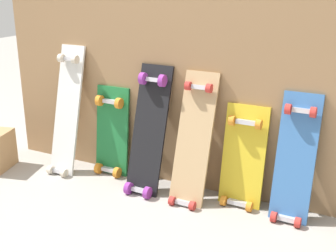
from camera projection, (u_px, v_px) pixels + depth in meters
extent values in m
plane|color=#9E9991|center=(173.00, 185.00, 2.75)|extent=(12.00, 12.00, 0.00)
cube|color=#99724C|center=(179.00, 62.00, 2.57)|extent=(2.43, 0.04, 1.49)
cube|color=silver|center=(67.00, 116.00, 2.89)|extent=(0.18, 0.24, 0.87)
cube|color=#B7B7BF|center=(59.00, 171.00, 2.90)|extent=(0.08, 0.04, 0.03)
cube|color=#B7B7BF|center=(70.00, 59.00, 2.83)|extent=(0.08, 0.04, 0.03)
cylinder|color=beige|center=(51.00, 170.00, 2.91)|extent=(0.03, 0.05, 0.05)
cylinder|color=beige|center=(64.00, 173.00, 2.86)|extent=(0.03, 0.05, 0.05)
cylinder|color=beige|center=(61.00, 58.00, 2.84)|extent=(0.03, 0.05, 0.05)
cylinder|color=beige|center=(75.00, 59.00, 2.79)|extent=(0.03, 0.05, 0.05)
cube|color=#1E7238|center=(112.00, 135.00, 2.87)|extent=(0.23, 0.08, 0.62)
cube|color=#B7B7BF|center=(109.00, 170.00, 2.90)|extent=(0.10, 0.04, 0.03)
cube|color=#B7B7BF|center=(111.00, 101.00, 2.80)|extent=(0.10, 0.04, 0.03)
cylinder|color=orange|center=(99.00, 168.00, 2.91)|extent=(0.03, 0.07, 0.07)
cylinder|color=orange|center=(117.00, 173.00, 2.85)|extent=(0.03, 0.07, 0.07)
cylinder|color=orange|center=(100.00, 100.00, 2.81)|extent=(0.03, 0.07, 0.07)
cylinder|color=orange|center=(119.00, 103.00, 2.75)|extent=(0.03, 0.07, 0.07)
cube|color=black|center=(149.00, 135.00, 2.63)|extent=(0.21, 0.26, 0.79)
cube|color=#B7B7BF|center=(139.00, 190.00, 2.63)|extent=(0.09, 0.04, 0.03)
cube|color=#B7B7BF|center=(154.00, 80.00, 2.59)|extent=(0.09, 0.04, 0.03)
cylinder|color=purple|center=(128.00, 188.00, 2.64)|extent=(0.03, 0.07, 0.07)
cylinder|color=purple|center=(147.00, 193.00, 2.59)|extent=(0.03, 0.07, 0.07)
cylinder|color=purple|center=(143.00, 78.00, 2.60)|extent=(0.03, 0.07, 0.07)
cylinder|color=purple|center=(162.00, 81.00, 2.55)|extent=(0.03, 0.07, 0.07)
cube|color=tan|center=(193.00, 145.00, 2.51)|extent=(0.20, 0.26, 0.79)
cube|color=#B7B7BF|center=(183.00, 203.00, 2.51)|extent=(0.09, 0.04, 0.03)
cube|color=#B7B7BF|center=(200.00, 87.00, 2.47)|extent=(0.09, 0.04, 0.03)
cylinder|color=red|center=(172.00, 201.00, 2.52)|extent=(0.03, 0.05, 0.05)
cylinder|color=red|center=(192.00, 206.00, 2.47)|extent=(0.03, 0.05, 0.05)
cylinder|color=red|center=(188.00, 86.00, 2.48)|extent=(0.03, 0.05, 0.05)
cylinder|color=red|center=(209.00, 88.00, 2.43)|extent=(0.03, 0.05, 0.05)
cube|color=gold|center=(243.00, 162.00, 2.48)|extent=(0.24, 0.12, 0.63)
cube|color=#B7B7BF|center=(237.00, 203.00, 2.50)|extent=(0.11, 0.04, 0.03)
cube|color=#B7B7BF|center=(246.00, 122.00, 2.42)|extent=(0.11, 0.04, 0.03)
cylinder|color=orange|center=(224.00, 201.00, 2.51)|extent=(0.03, 0.05, 0.05)
cylinder|color=orange|center=(249.00, 207.00, 2.45)|extent=(0.03, 0.05, 0.05)
cylinder|color=orange|center=(232.00, 121.00, 2.43)|extent=(0.03, 0.05, 0.05)
cylinder|color=orange|center=(259.00, 124.00, 2.37)|extent=(0.03, 0.05, 0.05)
cube|color=#386BAD|center=(295.00, 165.00, 2.32)|extent=(0.20, 0.17, 0.73)
cube|color=#B7B7BF|center=(286.00, 219.00, 2.34)|extent=(0.09, 0.04, 0.03)
cube|color=#B7B7BF|center=(301.00, 111.00, 2.26)|extent=(0.09, 0.04, 0.03)
cylinder|color=red|center=(274.00, 217.00, 2.35)|extent=(0.03, 0.05, 0.05)
cylinder|color=red|center=(298.00, 223.00, 2.29)|extent=(0.03, 0.05, 0.05)
cylinder|color=red|center=(288.00, 109.00, 2.27)|extent=(0.03, 0.05, 0.05)
cylinder|color=red|center=(313.00, 112.00, 2.22)|extent=(0.03, 0.05, 0.05)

